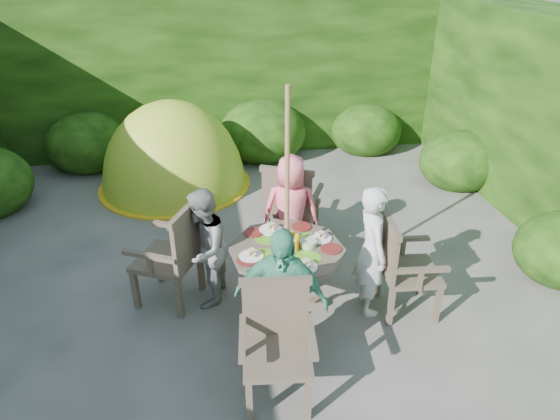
{
  "coord_description": "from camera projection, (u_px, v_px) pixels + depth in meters",
  "views": [
    {
      "loc": [
        -0.36,
        -4.55,
        3.2
      ],
      "look_at": [
        0.33,
        -0.21,
        0.85
      ],
      "focal_mm": 32.0,
      "sensor_mm": 36.0,
      "label": 1
    }
  ],
  "objects": [
    {
      "name": "patio_table",
      "position": [
        287.0,
        257.0,
        4.77
      ],
      "size": [
        1.36,
        1.36,
        0.79
      ],
      "rotation": [
        0.0,
        0.0,
        -0.23
      ],
      "color": "#40352A",
      "rests_on": "ground"
    },
    {
      "name": "garden_chair_left",
      "position": [
        174.0,
        254.0,
        4.82
      ],
      "size": [
        0.76,
        0.79,
        1.03
      ],
      "rotation": [
        0.0,
        0.0,
        -2.03
      ],
      "color": "#40352A",
      "rests_on": "ground"
    },
    {
      "name": "child_front",
      "position": [
        281.0,
        300.0,
        4.01
      ],
      "size": [
        0.84,
        0.58,
        1.33
      ],
      "primitive_type": "imported",
      "rotation": [
        0.0,
        0.0,
        -0.37
      ],
      "color": "#439D79",
      "rests_on": "ground"
    },
    {
      "name": "ground",
      "position": [
        248.0,
        271.0,
        5.52
      ],
      "size": [
        60.0,
        60.0,
        0.0
      ],
      "primitive_type": "plane",
      "color": "#4C4844",
      "rests_on": "ground"
    },
    {
      "name": "garden_chair_back",
      "position": [
        291.0,
        205.0,
        5.73
      ],
      "size": [
        0.79,
        0.75,
        1.03
      ],
      "rotation": [
        0.0,
        0.0,
        2.7
      ],
      "color": "#40352A",
      "rests_on": "ground"
    },
    {
      "name": "child_back",
      "position": [
        291.0,
        210.0,
        5.44
      ],
      "size": [
        0.68,
        0.51,
        1.26
      ],
      "primitive_type": "imported",
      "rotation": [
        0.0,
        0.0,
        2.96
      ],
      "color": "#FF697D",
      "rests_on": "ground"
    },
    {
      "name": "child_left",
      "position": [
        204.0,
        249.0,
        4.79
      ],
      "size": [
        0.59,
        0.68,
        1.22
      ],
      "primitive_type": "imported",
      "rotation": [
        0.0,
        0.0,
        -1.81
      ],
      "color": "gray",
      "rests_on": "ground"
    },
    {
      "name": "parasol_pole",
      "position": [
        287.0,
        206.0,
        4.51
      ],
      "size": [
        0.05,
        0.05,
        2.2
      ],
      "primitive_type": "cylinder",
      "rotation": [
        0.0,
        0.0,
        -0.23
      ],
      "color": "olive",
      "rests_on": "ground"
    },
    {
      "name": "garden_chair_front",
      "position": [
        277.0,
        341.0,
        3.83
      ],
      "size": [
        0.61,
        0.56,
        0.94
      ],
      "rotation": [
        0.0,
        0.0,
        -0.1
      ],
      "color": "#40352A",
      "rests_on": "ground"
    },
    {
      "name": "garden_chair_right",
      "position": [
        402.0,
        265.0,
        4.71
      ],
      "size": [
        0.56,
        0.62,
        0.97
      ],
      "rotation": [
        0.0,
        0.0,
        1.49
      ],
      "color": "#40352A",
      "rests_on": "ground"
    },
    {
      "name": "hedge_enclosure",
      "position": [
        234.0,
        124.0,
        6.09
      ],
      "size": [
        9.0,
        9.0,
        2.5
      ],
      "color": "black",
      "rests_on": "ground"
    },
    {
      "name": "child_right",
      "position": [
        372.0,
        251.0,
        4.67
      ],
      "size": [
        0.32,
        0.48,
        1.32
      ],
      "primitive_type": "imported",
      "rotation": [
        0.0,
        0.0,
        1.56
      ],
      "color": "silver",
      "rests_on": "ground"
    },
    {
      "name": "dome_tent",
      "position": [
        176.0,
        185.0,
        7.48
      ],
      "size": [
        2.52,
        2.52,
        2.55
      ],
      "rotation": [
        0.0,
        0.0,
        0.23
      ],
      "color": "#9CC726",
      "rests_on": "ground"
    }
  ]
}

